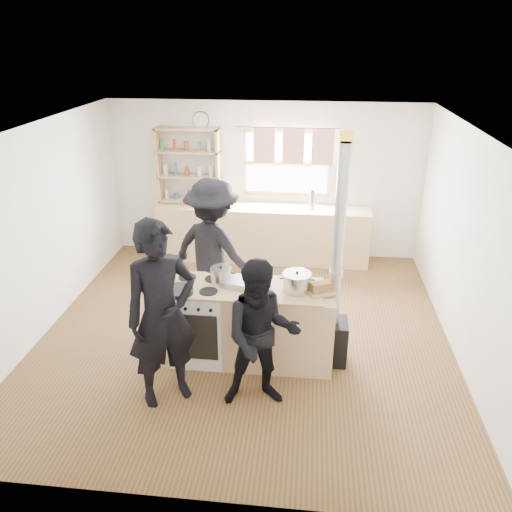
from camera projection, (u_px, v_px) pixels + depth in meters
name	position (u px, v px, depth m)	size (l,w,h in m)	color
ground	(246.00, 332.00, 6.30)	(5.00, 5.00, 0.01)	brown
back_counter	(263.00, 233.00, 8.12)	(3.40, 0.55, 0.90)	tan
shelving_unit	(189.00, 165.00, 7.91)	(1.00, 0.28, 1.20)	tan
thermos	(312.00, 200.00, 7.79)	(0.10, 0.10, 0.30)	silver
cooking_island	(252.00, 324.00, 5.59)	(1.97, 0.64, 0.93)	white
skillet_greens	(178.00, 291.00, 5.27)	(0.44, 0.44, 0.05)	black
roast_tray	(239.00, 282.00, 5.43)	(0.38, 0.32, 0.07)	silver
stockpot_stove	(221.00, 275.00, 5.48)	(0.24, 0.24, 0.19)	#BDBDC0
stockpot_counter	(297.00, 282.00, 5.29)	(0.31, 0.31, 0.23)	#BABABC
bread_board	(321.00, 288.00, 5.27)	(0.34, 0.30, 0.12)	tan
flue_heater	(333.00, 311.00, 5.49)	(0.35, 0.35, 2.50)	black
person_near_left	(162.00, 315.00, 4.79)	(0.71, 0.46, 1.94)	black
person_near_right	(262.00, 336.00, 4.81)	(0.76, 0.59, 1.57)	black
person_far	(213.00, 251.00, 6.29)	(1.20, 0.69, 1.86)	black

